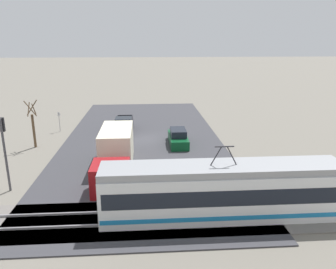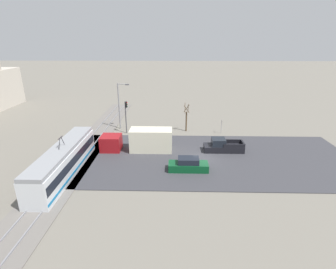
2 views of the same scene
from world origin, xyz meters
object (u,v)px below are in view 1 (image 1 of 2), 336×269
(pickup_truck, at_px, (124,126))
(no_parking_sign, at_px, (59,120))
(street_tree, at_px, (33,126))
(light_rail_tram, at_px, (222,191))
(box_truck, at_px, (116,153))
(sedan_car_0, at_px, (178,138))
(traffic_light_pole, at_px, (4,144))

(pickup_truck, height_order, no_parking_sign, no_parking_sign)
(street_tree, bearing_deg, light_rail_tram, 137.00)
(pickup_truck, bearing_deg, box_truck, 89.98)
(no_parking_sign, bearing_deg, box_truck, 121.50)
(sedan_car_0, xyz_separation_m, traffic_light_pole, (12.77, 9.33, 2.66))
(street_tree, bearing_deg, traffic_light_pole, 97.53)
(sedan_car_0, bearing_deg, box_truck, 47.16)
(pickup_truck, height_order, sedan_car_0, pickup_truck)
(light_rail_tram, bearing_deg, pickup_truck, -70.04)
(street_tree, relative_size, no_parking_sign, 2.09)
(sedan_car_0, xyz_separation_m, no_parking_sign, (13.02, -5.93, 0.64))
(box_truck, relative_size, traffic_light_pole, 1.84)
(box_truck, xyz_separation_m, traffic_light_pole, (7.12, 3.24, 1.91))
(street_tree, bearing_deg, box_truck, 142.67)
(pickup_truck, relative_size, street_tree, 1.13)
(traffic_light_pole, bearing_deg, box_truck, -155.54)
(pickup_truck, distance_m, sedan_car_0, 7.49)
(sedan_car_0, height_order, street_tree, street_tree)
(box_truck, bearing_deg, street_tree, -37.33)
(box_truck, bearing_deg, pickup_truck, -90.02)
(pickup_truck, relative_size, no_parking_sign, 2.37)
(box_truck, xyz_separation_m, sedan_car_0, (-5.65, -6.09, -0.75))
(pickup_truck, height_order, street_tree, street_tree)
(light_rail_tram, height_order, street_tree, street_tree)
(pickup_truck, relative_size, sedan_car_0, 1.16)
(box_truck, relative_size, no_parking_sign, 4.30)
(light_rail_tram, bearing_deg, sedan_car_0, -85.12)
(light_rail_tram, bearing_deg, box_truck, -48.77)
(street_tree, distance_m, no_parking_sign, 5.77)
(pickup_truck, distance_m, street_tree, 9.68)
(traffic_light_pole, distance_m, street_tree, 9.80)
(street_tree, bearing_deg, pickup_truck, -151.15)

